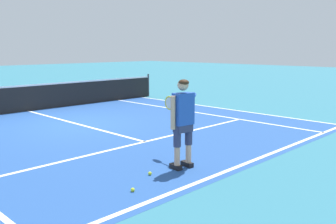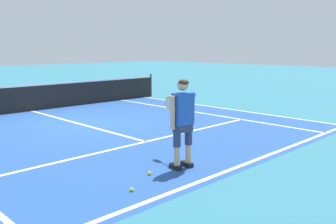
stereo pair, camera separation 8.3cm
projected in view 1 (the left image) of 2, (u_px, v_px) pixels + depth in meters
ground_plane at (75, 123)px, 11.31m from camera, size 80.00×80.00×0.00m
court_inner_surface at (101, 130)px, 10.36m from camera, size 10.98×9.53×0.00m
line_baseline at (238, 166)px, 7.19m from camera, size 10.98×0.10×0.01m
line_service at (145, 142)px, 9.08m from camera, size 8.23×0.10×0.01m
line_centre_service at (75, 123)px, 11.30m from camera, size 0.10×6.40×0.01m
line_singles_right at (196, 112)px, 13.24m from camera, size 0.10×9.13×0.01m
line_doubles_right at (220, 108)px, 14.20m from camera, size 0.10×9.13×0.01m
tennis_net at (28, 98)px, 13.44m from camera, size 11.96×0.08×1.07m
tennis_player at (182, 117)px, 6.96m from camera, size 0.76×1.08×1.71m
tennis_ball_near_feet at (150, 173)px, 6.70m from camera, size 0.07×0.07×0.07m
tennis_ball_by_baseline at (133, 190)px, 5.93m from camera, size 0.07×0.07×0.07m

